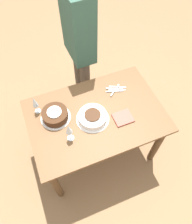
# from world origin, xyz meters

# --- Properties ---
(ground_plane) EXTENTS (12.00, 12.00, 0.00)m
(ground_plane) POSITION_xyz_m (0.00, 0.00, 0.00)
(ground_plane) COLOR #8E6B47
(dining_table) EXTENTS (1.24, 0.84, 0.75)m
(dining_table) POSITION_xyz_m (0.00, 0.00, 0.62)
(dining_table) COLOR brown
(dining_table) RESTS_ON ground_plane
(cake_center_white) EXTENTS (0.30, 0.30, 0.08)m
(cake_center_white) POSITION_xyz_m (0.04, 0.03, 0.78)
(cake_center_white) COLOR white
(cake_center_white) RESTS_ON dining_table
(cake_front_chocolate) EXTENTS (0.27, 0.27, 0.10)m
(cake_front_chocolate) POSITION_xyz_m (0.35, -0.11, 0.79)
(cake_front_chocolate) COLOR white
(cake_front_chocolate) RESTS_ON dining_table
(wine_glass_near) EXTENTS (0.06, 0.06, 0.20)m
(wine_glass_near) POSITION_xyz_m (0.48, -0.24, 0.89)
(wine_glass_near) COLOR silver
(wine_glass_near) RESTS_ON dining_table
(wine_glass_far) EXTENTS (0.06, 0.06, 0.21)m
(wine_glass_far) POSITION_xyz_m (0.29, 0.14, 0.90)
(wine_glass_far) COLOR silver
(wine_glass_far) RESTS_ON dining_table
(fork_pile) EXTENTS (0.22, 0.13, 0.01)m
(fork_pile) POSITION_xyz_m (-0.29, -0.20, 0.76)
(fork_pile) COLOR silver
(fork_pile) RESTS_ON dining_table
(napkin_stack) EXTENTS (0.17, 0.15, 0.02)m
(napkin_stack) POSITION_xyz_m (-0.21, 0.12, 0.76)
(napkin_stack) COLOR #B75B4C
(napkin_stack) RESTS_ON dining_table
(person_cutting) EXTENTS (0.23, 0.41, 1.71)m
(person_cutting) POSITION_xyz_m (-0.11, -0.73, 1.04)
(person_cutting) COLOR #4C4238
(person_cutting) RESTS_ON ground_plane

